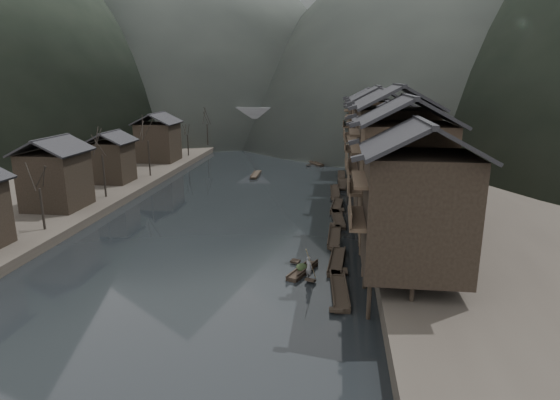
# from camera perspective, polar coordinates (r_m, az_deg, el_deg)

# --- Properties ---
(water) EXTENTS (300.00, 300.00, 0.00)m
(water) POSITION_cam_1_polar(r_m,az_deg,el_deg) (44.04, -9.04, -6.47)
(water) COLOR black
(water) RESTS_ON ground
(right_bank) EXTENTS (40.00, 200.00, 1.80)m
(right_bank) POSITION_cam_1_polar(r_m,az_deg,el_deg) (84.05, 22.96, 3.37)
(right_bank) COLOR #2D2823
(right_bank) RESTS_ON ground
(left_bank) EXTENTS (40.00, 200.00, 1.20)m
(left_bank) POSITION_cam_1_polar(r_m,az_deg,el_deg) (93.39, -23.24, 4.18)
(left_bank) COLOR #2D2823
(left_bank) RESTS_ON ground
(stilt_houses) EXTENTS (9.00, 67.60, 15.38)m
(stilt_houses) POSITION_cam_1_polar(r_m,az_deg,el_deg) (59.13, 12.42, 7.70)
(stilt_houses) COLOR black
(stilt_houses) RESTS_ON ground
(left_houses) EXTENTS (8.10, 53.20, 8.73)m
(left_houses) POSITION_cam_1_polar(r_m,az_deg,el_deg) (68.45, -21.32, 5.23)
(left_houses) COLOR black
(left_houses) RESTS_ON left_bank
(bare_trees) EXTENTS (3.94, 72.11, 7.88)m
(bare_trees) POSITION_cam_1_polar(r_m,az_deg,el_deg) (68.48, -18.03, 6.38)
(bare_trees) COLOR black
(bare_trees) RESTS_ON left_bank
(moored_sampans) EXTENTS (2.35, 50.04, 0.47)m
(moored_sampans) POSITION_cam_1_polar(r_m,az_deg,el_deg) (56.33, 7.10, -1.44)
(moored_sampans) COLOR black
(moored_sampans) RESTS_ON water
(midriver_boats) EXTENTS (11.58, 17.33, 0.45)m
(midriver_boats) POSITION_cam_1_polar(r_m,az_deg,el_deg) (82.18, 0.69, 3.81)
(midriver_boats) COLOR black
(midriver_boats) RESTS_ON water
(stone_bridge) EXTENTS (40.00, 6.00, 9.00)m
(stone_bridge) POSITION_cam_1_polar(r_m,az_deg,el_deg) (112.52, 0.97, 9.30)
(stone_bridge) COLOR #4C4C4F
(stone_bridge) RESTS_ON ground
(hero_sampan) EXTENTS (2.46, 4.53, 0.43)m
(hero_sampan) POSITION_cam_1_polar(r_m,az_deg,el_deg) (39.44, 2.76, -8.56)
(hero_sampan) COLOR black
(hero_sampan) RESTS_ON water
(cargo_heap) EXTENTS (1.01, 1.32, 0.60)m
(cargo_heap) POSITION_cam_1_polar(r_m,az_deg,el_deg) (39.42, 2.68, -7.74)
(cargo_heap) COLOR black
(cargo_heap) RESTS_ON hero_sampan
(boatman) EXTENTS (0.80, 0.79, 1.86)m
(boatman) POSITION_cam_1_polar(r_m,az_deg,el_deg) (37.60, 3.55, -7.86)
(boatman) COLOR slate
(boatman) RESTS_ON hero_sampan
(bamboo_pole) EXTENTS (0.89, 1.79, 3.40)m
(bamboo_pole) POSITION_cam_1_polar(r_m,az_deg,el_deg) (36.66, 3.93, -4.08)
(bamboo_pole) COLOR #8C7A51
(bamboo_pole) RESTS_ON boatman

